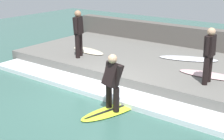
{
  "coord_description": "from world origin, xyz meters",
  "views": [
    {
      "loc": [
        -6.0,
        -4.95,
        3.51
      ],
      "look_at": [
        0.74,
        0.0,
        0.7
      ],
      "focal_mm": 50.0,
      "sensor_mm": 36.0,
      "label": 1
    }
  ],
  "objects_px": {
    "surfer_riding": "(113,80)",
    "surfer_waiting_near": "(78,31)",
    "surfboard_waiting_near": "(88,51)",
    "surfboard_spare": "(188,59)",
    "surfboard_waiting_far": "(210,75)",
    "surfer_waiting_far": "(209,53)",
    "surfboard_riding": "(113,110)"
  },
  "relations": [
    {
      "from": "surfer_waiting_near",
      "to": "surfboard_riding",
      "type": "bearing_deg",
      "value": -125.23
    },
    {
      "from": "surfer_waiting_near",
      "to": "surfboard_spare",
      "type": "distance_m",
      "value": 3.93
    },
    {
      "from": "surfboard_waiting_far",
      "to": "surfboard_spare",
      "type": "bearing_deg",
      "value": 44.59
    },
    {
      "from": "surfboard_spare",
      "to": "surfer_waiting_far",
      "type": "bearing_deg",
      "value": -144.43
    },
    {
      "from": "surfer_waiting_near",
      "to": "surfer_waiting_far",
      "type": "relative_size",
      "value": 1.06
    },
    {
      "from": "surfer_riding",
      "to": "surfer_waiting_near",
      "type": "distance_m",
      "value": 3.77
    },
    {
      "from": "surfer_riding",
      "to": "surfboard_spare",
      "type": "distance_m",
      "value": 4.16
    },
    {
      "from": "surfer_riding",
      "to": "surfboard_waiting_far",
      "type": "xyz_separation_m",
      "value": [
        2.9,
        -1.44,
        -0.41
      ]
    },
    {
      "from": "surfer_riding",
      "to": "surfboard_spare",
      "type": "xyz_separation_m",
      "value": [
        4.14,
        -0.22,
        -0.41
      ]
    },
    {
      "from": "surfer_waiting_near",
      "to": "surfboard_spare",
      "type": "relative_size",
      "value": 0.8
    },
    {
      "from": "surfer_waiting_far",
      "to": "surfboard_spare",
      "type": "bearing_deg",
      "value": 35.57
    },
    {
      "from": "surfer_riding",
      "to": "surfboard_waiting_near",
      "type": "relative_size",
      "value": 0.86
    },
    {
      "from": "surfer_riding",
      "to": "surfboard_spare",
      "type": "relative_size",
      "value": 0.7
    },
    {
      "from": "surfer_waiting_near",
      "to": "surfboard_waiting_far",
      "type": "bearing_deg",
      "value": -80.53
    },
    {
      "from": "surfboard_riding",
      "to": "surfer_riding",
      "type": "height_order",
      "value": "surfer_riding"
    },
    {
      "from": "surfer_waiting_far",
      "to": "surfboard_waiting_near",
      "type": "bearing_deg",
      "value": 82.71
    },
    {
      "from": "surfboard_waiting_far",
      "to": "surfboard_spare",
      "type": "xyz_separation_m",
      "value": [
        1.24,
        1.22,
        0.0
      ]
    },
    {
      "from": "surfer_waiting_near",
      "to": "surfboard_waiting_far",
      "type": "distance_m",
      "value": 4.64
    },
    {
      "from": "surfer_waiting_near",
      "to": "surfer_waiting_far",
      "type": "bearing_deg",
      "value": -88.5
    },
    {
      "from": "surfer_waiting_near",
      "to": "surfboard_spare",
      "type": "height_order",
      "value": "surfer_waiting_near"
    },
    {
      "from": "surfboard_riding",
      "to": "surfer_riding",
      "type": "bearing_deg",
      "value": 80.54
    },
    {
      "from": "surfboard_waiting_far",
      "to": "surfer_waiting_far",
      "type": "bearing_deg",
      "value": -169.67
    },
    {
      "from": "surfboard_waiting_far",
      "to": "surfboard_waiting_near",
      "type": "bearing_deg",
      "value": 90.14
    },
    {
      "from": "surfboard_riding",
      "to": "surfboard_spare",
      "type": "distance_m",
      "value": 4.17
    },
    {
      "from": "surfboard_waiting_near",
      "to": "surfboard_spare",
      "type": "bearing_deg",
      "value": -70.3
    },
    {
      "from": "surfboard_waiting_near",
      "to": "surfboard_waiting_far",
      "type": "xyz_separation_m",
      "value": [
        0.01,
        -4.7,
        0.0
      ]
    },
    {
      "from": "surfboard_spare",
      "to": "surfboard_waiting_far",
      "type": "bearing_deg",
      "value": -135.41
    },
    {
      "from": "surfboard_waiting_far",
      "to": "surfer_waiting_near",
      "type": "bearing_deg",
      "value": 99.47
    },
    {
      "from": "surfboard_waiting_near",
      "to": "surfboard_spare",
      "type": "distance_m",
      "value": 3.7
    },
    {
      "from": "surfer_riding",
      "to": "surfer_waiting_far",
      "type": "bearing_deg",
      "value": -34.28
    },
    {
      "from": "surfboard_waiting_far",
      "to": "surfboard_riding",
      "type": "bearing_deg",
      "value": 153.67
    },
    {
      "from": "surfer_waiting_near",
      "to": "surfboard_waiting_near",
      "type": "relative_size",
      "value": 0.98
    }
  ]
}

